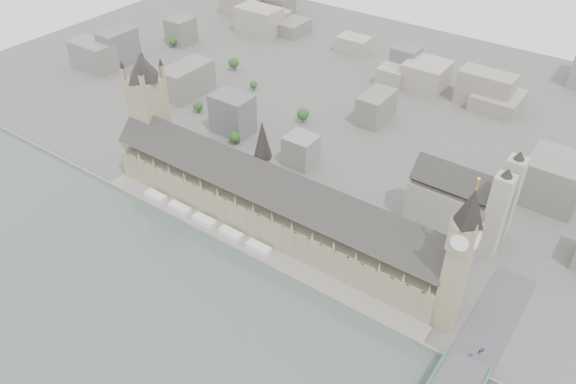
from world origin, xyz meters
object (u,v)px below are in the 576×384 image
Objects in this scene: palace_of_westminster at (270,201)px; elizabeth_tower at (460,252)px; westminster_abbey at (462,201)px; car_approach at (481,351)px; victoria_tower at (149,108)px.

palace_of_westminster is 142.94m from elizabeth_tower.
car_approach is at bearing -62.23° from westminster_abbey.
westminster_abbey is at bearing 34.17° from palace_of_westminster.
palace_of_westminster is at bearing -145.83° from westminster_abbey.
palace_of_westminster is 55.45× the size of car_approach.
westminster_abbey is at bearing 16.50° from victoria_tower.
westminster_abbey is 117.08m from car_approach.
elizabeth_tower reaches higher than palace_of_westminster.
elizabeth_tower is 1.58× the size of westminster_abbey.
palace_of_westminster is at bearing -173.44° from car_approach.
westminster_abbey is at bearing 107.29° from elizabeth_tower.
car_approach is (27.08, -15.84, -47.14)m from elizabeth_tower.
palace_of_westminster is at bearing 175.15° from elizabeth_tower.
westminster_abbey is (110.92, 75.30, 2.38)m from palace_of_westminster.
victoria_tower is at bearing -163.50° from westminster_abbey.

